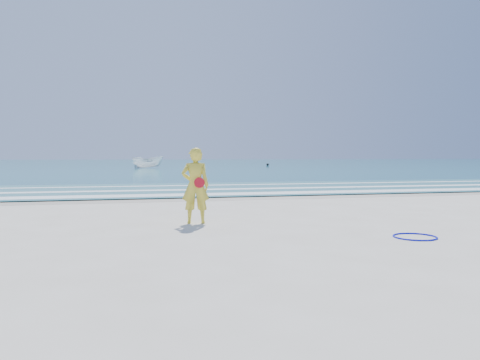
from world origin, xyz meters
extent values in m
plane|color=silver|center=(0.00, 0.00, 0.00)|extent=(400.00, 400.00, 0.00)
cube|color=#B2A893|center=(0.00, 9.00, 0.00)|extent=(400.00, 2.40, 0.00)
cube|color=#19727F|center=(0.00, 105.00, 0.02)|extent=(400.00, 190.00, 0.04)
cube|color=#59B7AD|center=(0.00, 14.00, 0.04)|extent=(400.00, 10.00, 0.01)
cube|color=white|center=(0.00, 10.30, 0.05)|extent=(400.00, 1.40, 0.01)
cube|color=white|center=(0.00, 13.20, 0.05)|extent=(400.00, 0.90, 0.01)
cube|color=white|center=(0.00, 16.50, 0.05)|extent=(400.00, 0.60, 0.01)
torus|color=#0B10D3|center=(2.71, -1.10, 0.02)|extent=(1.13, 1.13, 0.03)
imported|color=white|center=(-0.63, 54.20, 0.87)|extent=(4.58, 2.76, 1.66)
sphere|color=black|center=(19.25, 64.27, 0.26)|extent=(0.43, 0.43, 0.43)
imported|color=yellow|center=(-1.54, 2.09, 0.97)|extent=(0.78, 0.58, 1.95)
cylinder|color=red|center=(-1.46, 1.91, 1.06)|extent=(0.27, 0.08, 0.27)
camera|label=1|loc=(-3.22, -9.83, 1.75)|focal=35.00mm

